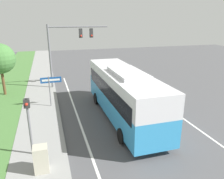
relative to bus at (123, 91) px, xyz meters
name	(u,v)px	position (x,y,z in m)	size (l,w,h in m)	color
ground_plane	(144,133)	(0.47, -2.57, -1.98)	(80.00, 80.00, 0.00)	#4C4C4F
sidewalk	(39,149)	(-5.73, -2.57, -1.92)	(2.80, 80.00, 0.12)	gray
lane_divider_near	(87,142)	(-3.13, -2.57, -1.98)	(0.14, 30.00, 0.01)	silver
lane_divider_far	(193,126)	(4.07, -2.57, -1.98)	(0.14, 30.00, 0.01)	silver
bus	(123,91)	(0.00, 0.00, 0.00)	(2.72, 10.41, 3.62)	#3393D1
signal_gantry	(68,43)	(-2.78, 8.72, 2.52)	(5.96, 0.41, 6.32)	slate
pedestrian_signal	(28,118)	(-6.03, -3.02, 0.15)	(0.28, 0.34, 3.14)	slate
street_sign	(51,85)	(-4.81, 3.50, -0.13)	(1.60, 0.08, 2.54)	slate
utility_cabinet	(41,159)	(-5.56, -4.57, -1.24)	(0.64, 0.60, 1.26)	#B7B29E
roadside_tree	(0,59)	(-8.91, 7.72, 1.44)	(2.69, 2.69, 4.69)	brown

